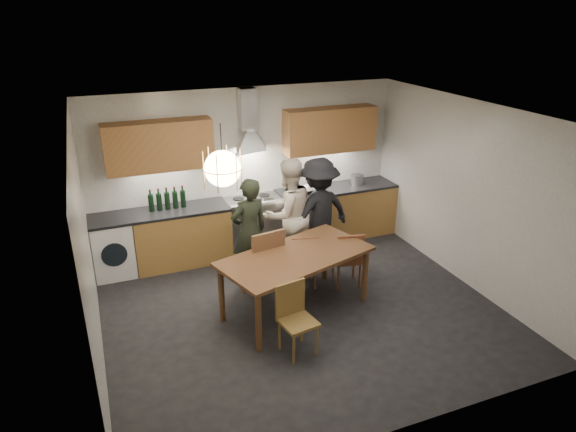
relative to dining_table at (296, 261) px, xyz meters
name	(u,v)px	position (x,y,z in m)	size (l,w,h in m)	color
ground	(301,310)	(0.07, -0.03, -0.72)	(5.00, 5.00, 0.00)	black
room_shell	(303,189)	(0.07, -0.03, 0.98)	(5.02, 4.52, 2.61)	white
counter_run	(256,224)	(0.10, 1.92, -0.27)	(5.00, 0.62, 0.90)	tan
range_stove	(255,225)	(0.07, 1.92, -0.28)	(0.90, 0.60, 0.92)	silver
wall_fixtures	(250,137)	(0.07, 2.04, 1.15)	(4.30, 0.54, 1.10)	#B97E47
pendant_lamp	(222,169)	(-0.93, -0.13, 1.38)	(0.43, 0.43, 0.70)	black
dining_table	(296,261)	(0.00, 0.00, 0.00)	(2.13, 1.49, 0.82)	brown
chair_back_left	(265,260)	(-0.28, 0.41, -0.12)	(0.54, 0.54, 1.05)	brown
chair_back_mid	(304,258)	(0.33, 0.50, -0.25)	(0.45, 0.45, 0.83)	brown
chair_back_right	(348,256)	(0.92, 0.28, -0.24)	(0.46, 0.46, 0.85)	brown
chair_front	(294,313)	(-0.33, -0.76, -0.24)	(0.44, 0.44, 0.85)	brown
person_left	(249,231)	(-0.30, 0.99, 0.06)	(0.57, 0.37, 1.56)	black
person_mid	(288,215)	(0.38, 1.20, 0.13)	(0.83, 0.65, 1.71)	silver
person_right	(318,212)	(0.84, 1.15, 0.12)	(1.09, 0.63, 1.69)	black
mixing_bowl	(305,190)	(0.95, 1.89, 0.21)	(0.30, 0.30, 0.07)	#A8A8AB
stock_pot	(357,180)	(1.94, 1.94, 0.25)	(0.22, 0.22, 0.15)	silver
wine_bottles	(167,199)	(-1.27, 1.97, 0.34)	(0.56, 0.08, 0.34)	black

